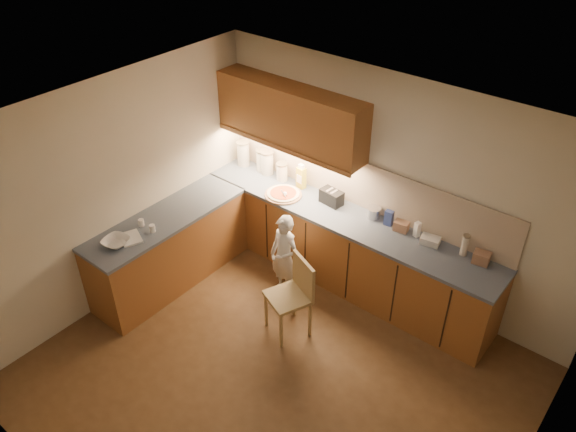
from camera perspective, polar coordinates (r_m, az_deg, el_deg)
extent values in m
plane|color=#52361C|center=(5.86, -1.37, -16.26)|extent=(4.50, 4.50, 0.00)
cube|color=beige|center=(6.27, 10.36, 2.87)|extent=(4.50, 0.04, 2.60)
cube|color=beige|center=(6.34, -17.29, 2.13)|extent=(0.04, 4.00, 2.60)
cube|color=beige|center=(4.28, 23.47, -18.81)|extent=(0.04, 4.00, 2.60)
cube|color=white|center=(4.17, -1.85, 6.81)|extent=(4.50, 4.00, 0.04)
cube|color=#975C2C|center=(6.69, 5.54, -3.35)|extent=(3.75, 0.60, 0.88)
cube|color=#975C2C|center=(6.79, -11.89, -3.39)|extent=(0.60, 2.00, 0.88)
cube|color=#495669|center=(6.42, 5.77, -0.12)|extent=(3.77, 0.62, 0.04)
cube|color=#495669|center=(6.52, -12.36, -0.21)|extent=(0.62, 2.02, 0.04)
cube|color=black|center=(7.28, -5.75, 0.18)|extent=(0.02, 0.01, 0.80)
cube|color=black|center=(6.94, -2.18, -1.59)|extent=(0.02, 0.01, 0.80)
cube|color=black|center=(6.64, 1.75, -3.52)|extent=(0.02, 0.01, 0.80)
cube|color=black|center=(6.38, 6.04, -5.61)|extent=(0.02, 0.01, 0.80)
cube|color=black|center=(6.17, 10.70, -7.82)|extent=(0.02, 0.01, 0.80)
cube|color=black|center=(6.01, 15.70, -10.11)|extent=(0.02, 0.01, 0.80)
cube|color=#B8A58E|center=(6.46, 7.35, 3.27)|extent=(3.75, 0.02, 0.58)
cube|color=#975C2C|center=(6.49, 0.22, 10.16)|extent=(1.95, 0.35, 0.70)
cube|color=#975C2C|center=(6.53, -0.76, 6.87)|extent=(1.95, 0.02, 0.06)
cylinder|color=tan|center=(6.73, -0.48, 2.19)|extent=(0.45, 0.45, 0.02)
cylinder|color=beige|center=(6.72, -0.48, 2.32)|extent=(0.39, 0.39, 0.02)
cylinder|color=#BB3A19|center=(6.71, -0.49, 2.39)|extent=(0.31, 0.31, 0.01)
sphere|color=white|center=(6.65, -0.32, 2.25)|extent=(0.06, 0.06, 0.06)
cylinder|color=white|center=(6.58, -0.38, 2.16)|extent=(0.03, 0.11, 0.18)
imported|color=silver|center=(6.39, -0.38, -4.21)|extent=(0.42, 0.29, 1.07)
cylinder|color=tan|center=(6.19, -2.24, -9.52)|extent=(0.04, 0.04, 0.46)
cylinder|color=tan|center=(5.97, -0.71, -11.58)|extent=(0.04, 0.04, 0.46)
cylinder|color=tan|center=(6.31, 0.63, -8.47)|extent=(0.04, 0.04, 0.46)
cylinder|color=tan|center=(6.09, 2.24, -10.44)|extent=(0.04, 0.04, 0.46)
cube|color=tan|center=(5.97, -0.02, -8.27)|extent=(0.54, 0.54, 0.04)
cube|color=tan|center=(5.88, 1.59, -6.06)|extent=(0.39, 0.19, 0.41)
imported|color=white|center=(6.20, -17.07, -2.54)|extent=(0.33, 0.33, 0.07)
cylinder|color=beige|center=(7.32, -4.56, 6.29)|extent=(0.16, 0.16, 0.31)
cylinder|color=tan|center=(7.24, -4.62, 7.45)|extent=(0.17, 0.17, 0.02)
cylinder|color=silver|center=(7.18, -2.59, 5.60)|extent=(0.16, 0.16, 0.27)
cylinder|color=gray|center=(7.11, -2.62, 6.64)|extent=(0.17, 0.17, 0.02)
cylinder|color=silver|center=(7.11, -2.12, 5.37)|extent=(0.16, 0.16, 0.29)
cylinder|color=gray|center=(7.04, -2.15, 6.47)|extent=(0.17, 0.17, 0.02)
cylinder|color=white|center=(6.98, -0.62, 4.47)|extent=(0.14, 0.14, 0.22)
cylinder|color=gray|center=(6.93, -0.62, 5.31)|extent=(0.15, 0.15, 0.02)
cube|color=gold|center=(6.82, 1.34, 3.90)|extent=(0.12, 0.09, 0.27)
cube|color=silver|center=(6.74, 1.36, 5.07)|extent=(0.07, 0.06, 0.05)
cube|color=black|center=(6.56, 4.44, 1.93)|extent=(0.28, 0.18, 0.17)
cube|color=silver|center=(6.53, 4.25, 2.70)|extent=(0.04, 0.12, 0.00)
cube|color=silver|center=(6.50, 4.70, 2.48)|extent=(0.04, 0.12, 0.00)
cylinder|color=silver|center=(6.40, 8.67, 0.33)|extent=(0.16, 0.16, 0.12)
cylinder|color=silver|center=(6.36, 8.72, 0.79)|extent=(0.16, 0.16, 0.01)
cube|color=#2E428B|center=(6.28, 10.21, -0.19)|extent=(0.09, 0.07, 0.18)
cube|color=tan|center=(6.24, 11.43, -1.02)|extent=(0.17, 0.14, 0.11)
cube|color=white|center=(6.17, 12.99, -1.34)|extent=(0.07, 0.07, 0.17)
cube|color=silver|center=(6.12, 14.25, -2.42)|extent=(0.22, 0.18, 0.08)
cylinder|color=silver|center=(6.02, 17.53, -2.89)|extent=(0.07, 0.07, 0.23)
cylinder|color=gray|center=(5.95, 17.73, -1.95)|extent=(0.08, 0.08, 0.02)
cube|color=#A8785A|center=(6.00, 19.06, -4.03)|extent=(0.18, 0.15, 0.13)
cube|color=silver|center=(6.25, -15.69, -2.17)|extent=(0.32, 0.29, 0.02)
cylinder|color=silver|center=(6.40, -14.68, -0.66)|extent=(0.07, 0.07, 0.08)
cylinder|color=silver|center=(6.28, -13.62, -1.23)|extent=(0.07, 0.07, 0.09)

